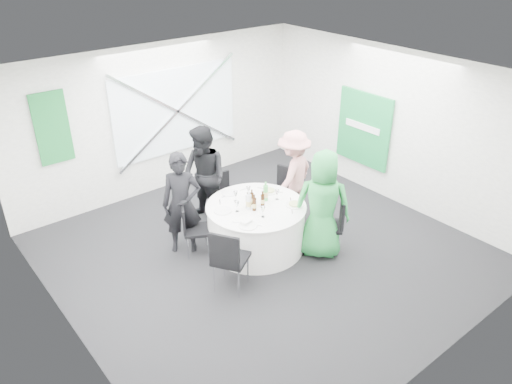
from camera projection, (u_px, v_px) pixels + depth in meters
floor at (264, 252)px, 7.92m from camera, size 6.00×6.00×0.00m
ceiling at (266, 78)px, 6.60m from camera, size 6.00×6.00×0.00m
wall_back at (162, 118)px, 9.32m from camera, size 6.00×0.00×6.00m
wall_front at (449, 270)px, 5.21m from camera, size 6.00×0.00×6.00m
wall_left at (60, 246)px, 5.59m from camera, size 0.00×6.00×6.00m
wall_right at (393, 127)px, 8.93m from camera, size 0.00×6.00×6.00m
window_panel at (176, 111)px, 9.41m from camera, size 2.60×0.03×1.60m
window_brace_a at (177, 111)px, 9.38m from camera, size 2.63×0.05×1.84m
window_brace_b at (177, 111)px, 9.38m from camera, size 2.63×0.05×1.84m
green_banner at (52, 128)px, 8.03m from camera, size 0.55×0.04×1.20m
green_sign at (364, 129)px, 9.40m from camera, size 0.05×1.20×1.40m
banquet_table at (256, 227)px, 7.88m from camera, size 1.56×1.56×0.76m
chair_back at (223, 193)px, 8.66m from camera, size 0.42×0.43×0.83m
chair_back_left at (191, 226)px, 7.66m from camera, size 0.54×0.53×0.86m
chair_back_right at (285, 190)px, 8.61m from camera, size 0.56×0.56×0.94m
chair_front_right at (334, 221)px, 7.72m from camera, size 0.59×0.59×0.92m
chair_front_left at (228, 256)px, 6.81m from camera, size 0.63×0.63×1.00m
person_man_back_left at (182, 204)px, 7.62m from camera, size 0.72×0.67×1.65m
person_man_back at (204, 177)px, 8.32m from camera, size 0.60×0.91×1.74m
person_woman_pink at (293, 175)px, 8.59m from camera, size 1.12×0.78×1.59m
person_woman_green at (322, 205)px, 7.50m from camera, size 0.98×1.00×1.74m
plate_back at (229, 193)px, 8.06m from camera, size 0.26×0.26×0.01m
plate_back_left at (223, 211)px, 7.55m from camera, size 0.27×0.27×0.01m
plate_back_right at (269, 191)px, 8.10m from camera, size 0.26×0.26×0.04m
plate_front_right at (295, 204)px, 7.70m from camera, size 0.28×0.28×0.04m
plate_front_left at (248, 225)px, 7.18m from camera, size 0.27×0.27×0.01m
napkin at (246, 222)px, 7.21m from camera, size 0.18×0.14×0.04m
beer_bottle_a at (248, 202)px, 7.59m from camera, size 0.06×0.06×0.27m
beer_bottle_b at (252, 199)px, 7.70m from camera, size 0.06×0.06×0.25m
beer_bottle_c at (263, 200)px, 7.67m from camera, size 0.06×0.06×0.25m
beer_bottle_d at (254, 204)px, 7.53m from camera, size 0.06×0.06×0.27m
green_water_bottle at (266, 193)px, 7.79m from camera, size 0.08×0.08×0.32m
clear_water_bottle at (249, 202)px, 7.56m from camera, size 0.08×0.08×0.30m
wine_glass_a at (248, 189)px, 7.91m from camera, size 0.07×0.07×0.17m
wine_glass_b at (277, 192)px, 7.82m from camera, size 0.07×0.07×0.17m
wine_glass_c at (236, 194)px, 7.77m from camera, size 0.07×0.07×0.17m
wine_glass_d at (237, 204)px, 7.49m from camera, size 0.07×0.07×0.17m
wine_glass_e at (263, 210)px, 7.34m from camera, size 0.07×0.07×0.17m
fork_a at (279, 192)px, 8.09m from camera, size 0.08×0.14×0.01m
knife_a at (262, 188)px, 8.20m from camera, size 0.08×0.14×0.01m
fork_b at (237, 223)px, 7.25m from camera, size 0.11×0.13×0.01m
knife_b at (257, 225)px, 7.19m from camera, size 0.10×0.13×0.01m
fork_c at (220, 202)px, 7.80m from camera, size 0.09×0.13×0.01m
knife_c at (221, 213)px, 7.50m from camera, size 0.10×0.13×0.01m
fork_d at (244, 189)px, 8.17m from camera, size 0.15×0.02×0.01m
knife_d at (226, 196)px, 7.97m from camera, size 0.15×0.02×0.01m
fork_e at (292, 212)px, 7.53m from camera, size 0.11×0.12×0.01m
knife_e at (291, 200)px, 7.86m from camera, size 0.10×0.13×0.01m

